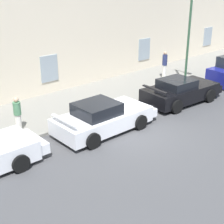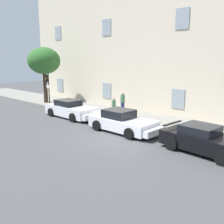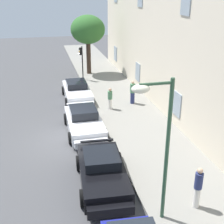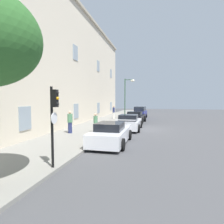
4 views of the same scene
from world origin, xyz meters
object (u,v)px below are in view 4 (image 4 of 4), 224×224
(hatchback_parked, at_px, (140,113))
(sportscar_white_middle, at_px, (136,117))
(sportscar_yellow_flank, at_px, (129,123))
(traffic_light, at_px, (54,113))
(street_lamp, at_px, (128,91))
(pedestrian_admiring, at_px, (96,123))
(pedestrian_strolling, at_px, (70,122))
(sportscar_red_lead, at_px, (112,134))
(pedestrian_bystander, at_px, (114,112))

(hatchback_parked, bearing_deg, sportscar_white_middle, 178.91)
(sportscar_yellow_flank, distance_m, traffic_light, 11.08)
(street_lamp, distance_m, pedestrian_admiring, 11.62)
(sportscar_yellow_flank, xyz_separation_m, traffic_light, (-10.87, 1.40, 1.65))
(street_lamp, relative_size, pedestrian_strolling, 3.16)
(sportscar_red_lead, xyz_separation_m, pedestrian_bystander, (13.68, 2.96, 0.46))
(traffic_light, distance_m, street_lamp, 19.06)
(street_lamp, bearing_deg, pedestrian_admiring, 174.91)
(hatchback_parked, distance_m, pedestrian_strolling, 15.22)
(sportscar_red_lead, bearing_deg, pedestrian_bystander, 12.20)
(traffic_light, distance_m, pedestrian_admiring, 7.97)
(sportscar_red_lead, height_order, traffic_light, traffic_light)
(traffic_light, relative_size, pedestrian_bystander, 1.75)
(pedestrian_strolling, bearing_deg, sportscar_white_middle, -24.39)
(sportscar_white_middle, xyz_separation_m, pedestrian_bystander, (2.36, 3.29, 0.45))
(pedestrian_admiring, relative_size, pedestrian_strolling, 0.89)
(sportscar_yellow_flank, bearing_deg, hatchback_parked, -0.66)
(hatchback_parked, distance_m, pedestrian_bystander, 4.50)
(hatchback_parked, bearing_deg, traffic_light, 175.98)
(sportscar_yellow_flank, distance_m, hatchback_parked, 10.82)
(pedestrian_admiring, bearing_deg, street_lamp, -5.09)
(pedestrian_strolling, xyz_separation_m, pedestrian_bystander, (11.65, -0.92, 0.05))
(sportscar_red_lead, bearing_deg, pedestrian_strolling, 62.37)
(street_lamp, distance_m, pedestrian_bystander, 3.49)
(street_lamp, height_order, pedestrian_bystander, street_lamp)
(hatchback_parked, bearing_deg, pedestrian_strolling, 163.54)
(pedestrian_strolling, relative_size, pedestrian_bystander, 0.97)
(sportscar_yellow_flank, relative_size, traffic_light, 1.55)
(sportscar_red_lead, distance_m, street_lamp, 14.34)
(sportscar_yellow_flank, height_order, traffic_light, traffic_light)
(sportscar_red_lead, xyz_separation_m, sportscar_yellow_flank, (5.80, -0.31, 0.01))
(sportscar_red_lead, distance_m, hatchback_parked, 16.63)
(sportscar_white_middle, height_order, pedestrian_admiring, pedestrian_admiring)
(sportscar_white_middle, bearing_deg, sportscar_yellow_flank, 179.75)
(street_lamp, xyz_separation_m, pedestrian_admiring, (-11.18, 1.00, -3.01))
(sportscar_yellow_flank, bearing_deg, pedestrian_strolling, 132.00)
(hatchback_parked, height_order, pedestrian_bystander, pedestrian_bystander)
(hatchback_parked, distance_m, street_lamp, 4.39)
(sportscar_red_lead, relative_size, street_lamp, 0.92)
(sportscar_red_lead, distance_m, sportscar_white_middle, 11.32)
(sportscar_white_middle, xyz_separation_m, pedestrian_strolling, (-9.29, 4.21, 0.40))
(sportscar_white_middle, relative_size, pedestrian_bystander, 2.69)
(sportscar_red_lead, relative_size, traffic_light, 1.62)
(sportscar_red_lead, bearing_deg, sportscar_yellow_flank, -3.06)
(street_lamp, height_order, pedestrian_strolling, street_lamp)
(sportscar_yellow_flank, xyz_separation_m, pedestrian_bystander, (7.88, 3.27, 0.45))
(sportscar_white_middle, xyz_separation_m, traffic_light, (-16.39, 1.43, 1.65))
(traffic_light, distance_m, pedestrian_strolling, 7.73)
(sportscar_yellow_flank, height_order, sportscar_white_middle, sportscar_yellow_flank)
(pedestrian_strolling, bearing_deg, street_lamp, -13.65)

